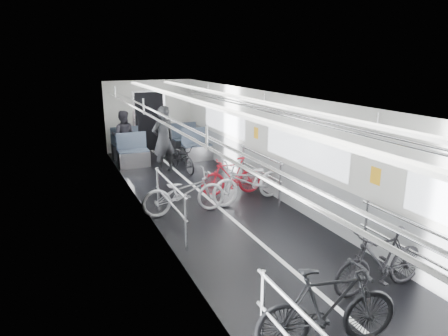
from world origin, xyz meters
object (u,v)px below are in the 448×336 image
object	(u,v)px
bike_left_mid	(328,308)
bike_left_far	(184,192)
bike_aisle	(182,157)
person_standing	(163,140)
bike_right_mid	(249,181)
bike_right_near	(381,261)
person_seated	(123,135)
bike_right_far	(232,176)

from	to	relation	value
bike_left_mid	bike_left_far	world-z (taller)	bike_left_mid
bike_aisle	person_standing	distance (m)	0.74
bike_right_mid	bike_aisle	size ratio (longest dim) A/B	1.21
bike_left_mid	person_standing	world-z (taller)	person_standing
bike_left_mid	bike_right_near	bearing A→B (deg)	-54.27
bike_right_near	bike_right_mid	xyz separation A→B (m)	(-0.03, 3.91, 0.03)
bike_left_far	bike_aisle	distance (m)	3.17
bike_right_mid	person_standing	distance (m)	3.28
bike_right_near	person_standing	world-z (taller)	person_standing
bike_right_near	person_seated	world-z (taller)	person_seated
bike_left_far	bike_right_mid	bearing A→B (deg)	-84.38
bike_left_mid	person_standing	bearing A→B (deg)	9.65
bike_right_far	person_standing	xyz separation A→B (m)	(-0.95, 2.46, 0.49)
bike_left_far	bike_right_far	bearing A→B (deg)	-61.37
bike_left_far	bike_right_far	distance (m)	1.55
person_standing	person_seated	xyz separation A→B (m)	(-0.76, 1.94, -0.16)
bike_aisle	bike_left_far	bearing A→B (deg)	-113.89
bike_right_near	bike_right_far	xyz separation A→B (m)	(-0.18, 4.51, -0.02)
bike_right_mid	person_standing	world-z (taller)	person_standing
person_seated	bike_aisle	bearing A→B (deg)	139.20
bike_right_mid	person_seated	world-z (taller)	person_seated
bike_right_far	bike_aisle	world-z (taller)	bike_right_far
bike_right_near	bike_aisle	distance (m)	6.89
bike_left_far	bike_left_mid	bearing A→B (deg)	-174.52
bike_right_near	person_standing	xyz separation A→B (m)	(-1.13, 6.96, 0.48)
bike_right_mid	bike_right_far	distance (m)	0.62
person_seated	bike_right_mid	bearing A→B (deg)	127.99
bike_aisle	person_seated	size ratio (longest dim) A/B	0.99
bike_right_far	bike_aisle	size ratio (longest dim) A/B	0.97
bike_right_mid	bike_right_near	bearing A→B (deg)	-7.61
bike_right_near	bike_aisle	size ratio (longest dim) A/B	1.00
bike_right_near	bike_aisle	xyz separation A→B (m)	(-0.64, 6.86, -0.06)
bike_right_near	bike_right_far	bearing A→B (deg)	-175.98
bike_right_near	bike_right_far	distance (m)	4.51
bike_left_mid	bike_left_far	size ratio (longest dim) A/B	0.96
bike_left_mid	person_seated	size ratio (longest dim) A/B	1.08
bike_right_far	person_seated	world-z (taller)	person_seated
bike_left_far	bike_right_mid	world-z (taller)	bike_right_mid
bike_left_mid	bike_aisle	distance (m)	7.52
bike_left_mid	bike_right_mid	bearing A→B (deg)	-5.09
bike_left_far	person_seated	bearing A→B (deg)	6.54
bike_left_far	person_seated	xyz separation A→B (m)	(-0.31, 5.07, 0.32)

